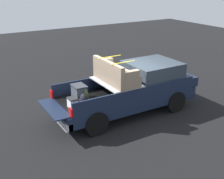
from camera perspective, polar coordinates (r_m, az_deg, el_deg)
The scene contains 2 objects.
ground_plane at distance 11.32m, azimuth 2.62°, elevation -4.62°, with size 40.00×40.00×0.00m, color black.
pickup_truck at distance 11.13m, azimuth 4.27°, elevation 0.32°, with size 6.05×2.06×2.23m.
Camera 1 is at (-5.65, -8.47, 4.97)m, focal length 46.04 mm.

